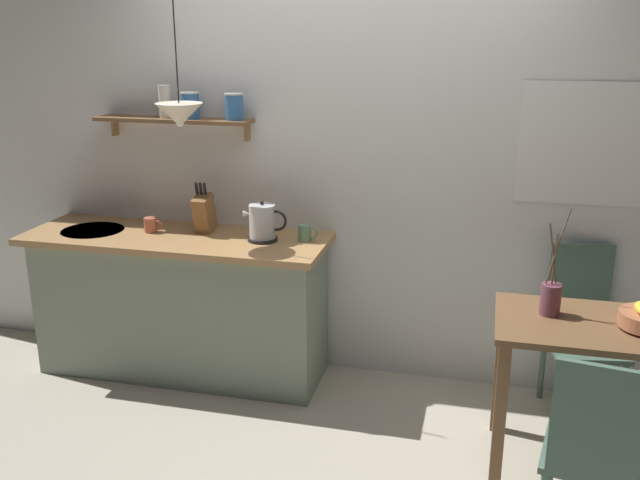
% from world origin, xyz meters
% --- Properties ---
extents(ground_plane, '(14.00, 14.00, 0.00)m').
position_xyz_m(ground_plane, '(0.00, 0.00, 0.00)').
color(ground_plane, '#BCB29E').
extents(back_wall, '(6.80, 0.11, 2.70)m').
position_xyz_m(back_wall, '(0.21, 0.65, 1.35)').
color(back_wall, white).
rests_on(back_wall, ground_plane).
extents(kitchen_counter, '(1.83, 0.63, 0.90)m').
position_xyz_m(kitchen_counter, '(-1.00, 0.32, 0.46)').
color(kitchen_counter, gray).
rests_on(kitchen_counter, ground_plane).
extents(wall_shelf, '(0.97, 0.20, 0.32)m').
position_xyz_m(wall_shelf, '(-0.97, 0.49, 1.60)').
color(wall_shelf, brown).
extents(dining_table, '(0.94, 0.60, 0.77)m').
position_xyz_m(dining_table, '(1.34, -0.16, 0.63)').
color(dining_table, brown).
rests_on(dining_table, ground_plane).
extents(dining_chair_near, '(0.49, 0.48, 0.91)m').
position_xyz_m(dining_chair_near, '(1.29, -0.80, 0.50)').
color(dining_chair_near, '#4C6B5B').
rests_on(dining_chair_near, ground_plane).
extents(dining_chair_far, '(0.45, 0.49, 0.94)m').
position_xyz_m(dining_chair_far, '(1.35, 0.42, 0.51)').
color(dining_chair_far, '#4C6B5B').
rests_on(dining_chair_far, ground_plane).
extents(twig_vase, '(0.10, 0.10, 0.52)m').
position_xyz_m(twig_vase, '(1.12, -0.11, 0.86)').
color(twig_vase, brown).
rests_on(twig_vase, dining_table).
extents(electric_kettle, '(0.26, 0.18, 0.24)m').
position_xyz_m(electric_kettle, '(-0.46, 0.32, 1.01)').
color(electric_kettle, black).
rests_on(electric_kettle, kitchen_counter).
extents(knife_block, '(0.09, 0.18, 0.32)m').
position_xyz_m(knife_block, '(-0.85, 0.40, 1.02)').
color(knife_block, brown).
rests_on(knife_block, kitchen_counter).
extents(coffee_mug_by_sink, '(0.12, 0.08, 0.09)m').
position_xyz_m(coffee_mug_by_sink, '(-1.17, 0.33, 0.94)').
color(coffee_mug_by_sink, '#C6664C').
rests_on(coffee_mug_by_sink, kitchen_counter).
extents(coffee_mug_spare, '(0.12, 0.08, 0.10)m').
position_xyz_m(coffee_mug_spare, '(-0.22, 0.37, 0.95)').
color(coffee_mug_spare, slate).
rests_on(coffee_mug_spare, kitchen_counter).
extents(pendant_lamp, '(0.26, 0.26, 0.67)m').
position_xyz_m(pendant_lamp, '(-0.89, 0.20, 1.63)').
color(pendant_lamp, black).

